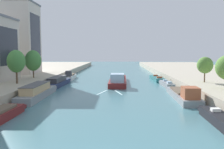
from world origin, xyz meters
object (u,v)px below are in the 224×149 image
(moored_boat_left_far, at_px, (58,82))
(moored_boat_right_midway, at_px, (183,95))
(moored_boat_right_gap_after, at_px, (157,79))
(tree_left_past_mid, at_px, (16,61))
(moored_boat_right_second, at_px, (167,84))
(tree_right_distant, at_px, (205,65))
(moored_boat_right_near, at_px, (222,121))
(moored_boat_left_upstream, at_px, (71,76))
(moored_boat_left_near, at_px, (37,92))
(tree_left_far, at_px, (33,61))
(barge_midriver, at_px, (118,80))

(moored_boat_left_far, xyz_separation_m, moored_boat_right_midway, (28.31, -17.24, -0.12))
(moored_boat_right_gap_after, distance_m, tree_left_past_mid, 42.18)
(moored_boat_right_second, height_order, tree_right_distant, tree_right_distant)
(moored_boat_left_far, xyz_separation_m, moored_boat_right_near, (28.58, -33.27, -0.38))
(moored_boat_left_upstream, bearing_deg, moored_boat_left_near, -90.46)
(tree_left_past_mid, bearing_deg, moored_boat_right_second, 17.80)
(moored_boat_left_upstream, xyz_separation_m, moored_boat_right_midway, (27.83, -31.67, -0.05))
(moored_boat_right_near, bearing_deg, moored_boat_right_gap_after, 90.41)
(moored_boat_left_far, relative_size, tree_left_past_mid, 2.13)
(moored_boat_left_far, distance_m, moored_boat_left_upstream, 14.44)
(moored_boat_left_upstream, xyz_separation_m, tree_left_far, (-6.75, -14.86, 5.71))
(moored_boat_left_far, bearing_deg, tree_right_distant, -13.87)
(barge_midriver, height_order, moored_boat_right_gap_after, barge_midriver)
(moored_boat_right_near, xyz_separation_m, tree_left_far, (-34.86, 32.84, 6.03))
(tree_left_past_mid, bearing_deg, moored_boat_left_far, 64.08)
(moored_boat_left_near, relative_size, moored_boat_left_far, 1.09)
(barge_midriver, distance_m, moored_boat_right_near, 39.40)
(barge_midriver, distance_m, moored_boat_left_near, 25.92)
(barge_midriver, xyz_separation_m, moored_boat_right_gap_after, (12.30, 8.23, -0.44))
(moored_boat_left_far, bearing_deg, moored_boat_right_near, -49.33)
(moored_boat_left_near, height_order, tree_right_distant, tree_right_distant)
(barge_midriver, distance_m, moored_boat_left_far, 16.47)
(moored_boat_left_near, distance_m, moored_boat_right_midway, 28.09)
(moored_boat_left_far, distance_m, tree_left_past_mid, 14.43)
(moored_boat_right_near, distance_m, moored_boat_right_midway, 16.03)
(tree_right_distant, bearing_deg, moored_boat_right_second, 130.40)
(moored_boat_right_second, relative_size, moored_boat_right_gap_after, 0.74)
(moored_boat_right_gap_after, bearing_deg, moored_boat_left_far, -156.50)
(barge_midriver, bearing_deg, moored_boat_right_midway, -59.88)
(moored_boat_right_gap_after, bearing_deg, moored_boat_left_near, -134.19)
(moored_boat_left_far, xyz_separation_m, moored_boat_right_gap_after, (28.26, 12.29, -0.44))
(moored_boat_right_second, bearing_deg, tree_right_distant, -49.60)
(moored_boat_left_upstream, height_order, moored_boat_right_gap_after, moored_boat_left_upstream)
(moored_boat_left_far, bearing_deg, moored_boat_right_midway, -31.33)
(moored_boat_right_near, distance_m, tree_left_past_mid, 40.96)
(moored_boat_left_upstream, bearing_deg, tree_left_far, -114.44)
(moored_boat_left_upstream, relative_size, moored_boat_right_near, 0.93)
(moored_boat_right_midway, xyz_separation_m, moored_boat_right_second, (0.28, 16.43, -0.28))
(moored_boat_left_far, xyz_separation_m, tree_left_far, (-6.27, -0.43, 5.65))
(moored_boat_left_near, bearing_deg, moored_boat_right_midway, -1.41)
(barge_midriver, bearing_deg, tree_left_past_mid, -143.79)
(moored_boat_left_far, bearing_deg, barge_midriver, 14.26)
(moored_boat_right_midway, distance_m, tree_left_far, 38.88)
(moored_boat_left_near, xyz_separation_m, moored_boat_right_second, (28.36, 15.74, -0.56))
(moored_boat_right_gap_after, distance_m, tree_left_far, 37.30)
(moored_boat_right_gap_after, height_order, tree_right_distant, tree_right_distant)
(tree_right_distant, bearing_deg, moored_boat_right_midway, -129.47)
(barge_midriver, relative_size, moored_boat_left_near, 1.36)
(barge_midriver, relative_size, moored_boat_right_near, 1.82)
(moored_boat_left_far, relative_size, moored_boat_left_upstream, 1.32)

